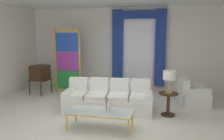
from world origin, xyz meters
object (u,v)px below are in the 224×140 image
Objects in this scene: couch_white_long at (108,99)px; table_lamp_brass at (169,76)px; stained_glass_divider at (68,63)px; round_side_table at (168,102)px; peacock_figurine at (73,89)px; coffee_table at (100,112)px; armchair_white at (191,96)px; vintage_tv at (40,73)px; bottle_blue_decanter at (108,105)px; bottle_crystal_tall at (109,106)px.

couch_white_long is 1.75m from table_lamp_brass.
round_side_table is (3.44, -1.61, -0.70)m from stained_glass_divider.
couch_white_long is at bearing -37.81° from peacock_figurine.
round_side_table is (1.47, 1.19, -0.02)m from coffee_table.
vintage_tv is at bearing 178.14° from armchair_white.
bottle_blue_decanter reaches higher than round_side_table.
stained_glass_divider is (-4.10, 0.59, 0.77)m from armchair_white.
stained_glass_divider is at bearing 171.86° from armchair_white.
peacock_figurine is (0.32, -0.36, -0.84)m from stained_glass_divider.
table_lamp_brass reaches higher than peacock_figurine.
vintage_tv is 2.26× the size of round_side_table.
table_lamp_brass reaches higher than armchair_white.
vintage_tv is 1.28m from peacock_figurine.
table_lamp_brass is at bearing 0.00° from round_side_table.
armchair_white is at bearing 57.11° from round_side_table.
round_side_table is at bearing 39.03° from coffee_table.
vintage_tv reaches higher than round_side_table.
vintage_tv is (-2.69, 1.11, 0.42)m from couch_white_long.
round_side_table is (1.34, 1.06, -0.17)m from bottle_blue_decanter.
vintage_tv is 4.45m from table_lamp_brass.
armchair_white is at bearing 22.85° from couch_white_long.
coffee_table is 2.01m from table_lamp_brass.
round_side_table is at bearing 38.28° from bottle_blue_decanter.
bottle_blue_decanter is 0.13× the size of stained_glass_divider.
bottle_crystal_tall reaches higher than peacock_figurine.
bottle_blue_decanter is 0.85× the size of bottle_crystal_tall.
armchair_white is (1.94, 2.25, -0.25)m from bottle_crystal_tall.
couch_white_long reaches higher than bottle_blue_decanter.
couch_white_long is at bearing 103.86° from bottle_crystal_tall.
coffee_table is at bearing 170.68° from bottle_crystal_tall.
bottle_blue_decanter is at bearing -52.46° from peacock_figurine.
peacock_figurine is at bearing 158.09° from round_side_table.
round_side_table is (3.11, -1.25, 0.14)m from peacock_figurine.
vintage_tv reaches higher than couch_white_long.
couch_white_long is 8.61× the size of bottle_blue_decanter.
bottle_crystal_tall reaches higher than bottle_blue_decanter.
round_side_table reaches higher than peacock_figurine.
vintage_tv is 4.46m from round_side_table.
bottle_crystal_tall is at bearing -53.43° from peacock_figurine.
stained_glass_divider is 3.67× the size of peacock_figurine.
vintage_tv is 0.61× the size of stained_glass_divider.
stained_glass_divider reaches higher than peacock_figurine.
vintage_tv is 2.24× the size of peacock_figurine.
armchair_white reaches higher than bottle_blue_decanter.
bottle_crystal_tall is at bearing -130.69° from armchair_white.
armchair_white is at bearing -1.86° from vintage_tv.
bottle_blue_decanter is at bearing 110.93° from bottle_crystal_tall.
bottle_crystal_tall is 3.61m from stained_glass_divider.
peacock_figurine is at bearing 142.19° from couch_white_long.
peacock_figurine is (-1.64, 2.45, -0.16)m from coffee_table.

